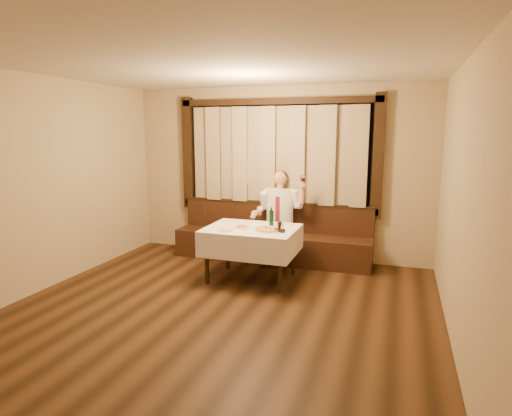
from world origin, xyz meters
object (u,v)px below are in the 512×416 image
(dining_table, at_px, (251,235))
(cruet_caddy, at_px, (280,228))
(pasta_cream, at_px, (225,228))
(pasta_red, at_px, (242,225))
(pizza, at_px, (268,229))
(seated_man, at_px, (279,210))
(banquette, at_px, (272,241))
(green_bottle, at_px, (271,218))

(dining_table, distance_m, cruet_caddy, 0.49)
(pasta_cream, distance_m, cruet_caddy, 0.74)
(pasta_red, height_order, pasta_cream, pasta_red)
(pizza, bearing_deg, dining_table, 161.29)
(pasta_cream, height_order, seated_man, seated_man)
(cruet_caddy, bearing_deg, seated_man, 123.98)
(banquette, relative_size, pasta_red, 12.51)
(dining_table, relative_size, seated_man, 0.87)
(banquette, relative_size, green_bottle, 11.18)
(pizza, xyz_separation_m, cruet_caddy, (0.18, -0.04, 0.03))
(cruet_caddy, bearing_deg, pasta_cream, -151.05)
(pizza, distance_m, cruet_caddy, 0.18)
(pasta_red, height_order, cruet_caddy, cruet_caddy)
(dining_table, relative_size, pasta_red, 4.96)
(banquette, relative_size, dining_table, 2.52)
(dining_table, bearing_deg, pasta_cream, -135.73)
(green_bottle, bearing_deg, seated_man, 97.98)
(banquette, bearing_deg, cruet_caddy, -68.86)
(seated_man, bearing_deg, pasta_cream, -109.15)
(banquette, distance_m, green_bottle, 1.08)
(dining_table, relative_size, pasta_cream, 5.53)
(cruet_caddy, xyz_separation_m, seated_man, (-0.31, 1.06, 0.04))
(green_bottle, xyz_separation_m, seated_man, (-0.11, 0.80, -0.03))
(dining_table, relative_size, green_bottle, 4.44)
(green_bottle, height_order, cruet_caddy, green_bottle)
(dining_table, distance_m, pasta_cream, 0.42)
(pasta_cream, xyz_separation_m, cruet_caddy, (0.73, 0.14, 0.02))
(dining_table, xyz_separation_m, pizza, (0.27, -0.09, 0.12))
(banquette, distance_m, pizza, 1.24)
(dining_table, distance_m, pizza, 0.31)
(cruet_caddy, bearing_deg, green_bottle, 144.34)
(pizza, bearing_deg, pasta_cream, -161.67)
(banquette, height_order, pasta_cream, banquette)
(pizza, distance_m, pasta_cream, 0.58)
(dining_table, distance_m, pasta_red, 0.20)
(green_bottle, xyz_separation_m, cruet_caddy, (0.20, -0.27, -0.07))
(pasta_red, relative_size, green_bottle, 0.89)
(pasta_red, relative_size, pasta_cream, 1.11)
(green_bottle, relative_size, cruet_caddy, 1.99)
(pasta_red, distance_m, green_bottle, 0.43)
(pizza, xyz_separation_m, green_bottle, (-0.02, 0.23, 0.11))
(green_bottle, height_order, seated_man, seated_man)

